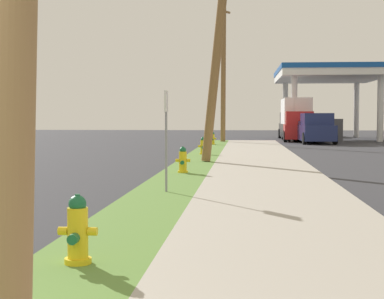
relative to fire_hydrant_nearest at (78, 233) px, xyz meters
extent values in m
cylinder|color=yellow|center=(0.00, 0.01, -0.30)|extent=(0.29, 0.29, 0.06)
cylinder|color=yellow|center=(0.00, 0.01, -0.03)|extent=(0.22, 0.22, 0.60)
sphere|color=#196038|center=(0.00, 0.01, 0.31)|extent=(0.19, 0.19, 0.19)
cylinder|color=#196038|center=(0.00, 0.01, 0.39)|extent=(0.06, 0.06, 0.05)
cylinder|color=yellow|center=(-0.16, 0.01, 0.02)|extent=(0.10, 0.09, 0.09)
cylinder|color=yellow|center=(0.16, 0.01, 0.02)|extent=(0.10, 0.09, 0.09)
cylinder|color=#196038|center=(0.00, -0.16, -0.03)|extent=(0.11, 0.12, 0.11)
cylinder|color=yellow|center=(0.06, 10.79, -0.30)|extent=(0.29, 0.29, 0.06)
cylinder|color=yellow|center=(0.06, 10.79, -0.03)|extent=(0.22, 0.22, 0.60)
sphere|color=#196038|center=(0.06, 10.79, 0.31)|extent=(0.19, 0.19, 0.19)
cylinder|color=#196038|center=(0.06, 10.79, 0.39)|extent=(0.06, 0.06, 0.05)
cylinder|color=yellow|center=(-0.10, 10.79, 0.02)|extent=(0.10, 0.09, 0.09)
cylinder|color=yellow|center=(0.22, 10.79, 0.02)|extent=(0.10, 0.09, 0.09)
cylinder|color=#196038|center=(0.06, 10.62, -0.03)|extent=(0.11, 0.12, 0.11)
cylinder|color=yellow|center=(0.05, 19.47, -0.30)|extent=(0.29, 0.29, 0.06)
cylinder|color=yellow|center=(0.05, 19.47, -0.03)|extent=(0.22, 0.22, 0.60)
sphere|color=#196038|center=(0.05, 19.47, 0.31)|extent=(0.19, 0.19, 0.19)
cylinder|color=#196038|center=(0.05, 19.47, 0.39)|extent=(0.06, 0.06, 0.05)
cylinder|color=yellow|center=(-0.11, 19.47, 0.02)|extent=(0.10, 0.09, 0.09)
cylinder|color=yellow|center=(0.21, 19.47, 0.02)|extent=(0.10, 0.09, 0.09)
cylinder|color=#196038|center=(0.05, 19.30, -0.03)|extent=(0.11, 0.12, 0.11)
cylinder|color=yellow|center=(-0.01, 29.00, -0.30)|extent=(0.29, 0.29, 0.06)
cylinder|color=yellow|center=(-0.01, 29.00, -0.03)|extent=(0.22, 0.22, 0.60)
sphere|color=#196038|center=(-0.01, 29.00, 0.31)|extent=(0.19, 0.19, 0.19)
cylinder|color=#196038|center=(-0.01, 29.00, 0.39)|extent=(0.06, 0.06, 0.05)
cylinder|color=yellow|center=(-0.17, 29.00, 0.02)|extent=(0.10, 0.09, 0.09)
cylinder|color=yellow|center=(0.15, 29.00, 0.02)|extent=(0.10, 0.09, 0.09)
cylinder|color=#196038|center=(-0.01, 28.83, -0.03)|extent=(0.11, 0.12, 0.11)
cylinder|color=olive|center=(0.95, 15.40, 4.86)|extent=(1.43, 0.71, 10.37)
cylinder|color=olive|center=(0.45, 33.65, 4.22)|extent=(0.47, 0.50, 9.09)
cube|color=olive|center=(0.47, 33.68, 8.16)|extent=(0.83, 1.26, 0.12)
cylinder|color=gray|center=(0.14, 6.36, 0.72)|extent=(0.05, 0.05, 2.10)
cube|color=white|center=(0.14, 6.36, 1.57)|extent=(0.04, 0.36, 0.44)
cylinder|color=silver|center=(5.35, 37.18, 1.87)|extent=(0.44, 0.44, 4.64)
cylinder|color=silver|center=(11.32, 37.18, 1.87)|extent=(0.44, 0.44, 4.64)
cylinder|color=silver|center=(5.35, 46.19, 1.87)|extent=(0.44, 0.44, 4.64)
cylinder|color=silver|center=(11.32, 46.19, 1.87)|extent=(0.44, 0.44, 4.64)
cube|color=white|center=(8.33, 41.68, 4.44)|extent=(7.78, 10.81, 0.50)
cube|color=#144C9E|center=(8.33, 41.68, 4.87)|extent=(7.88, 10.91, 0.36)
cube|color=#47474C|center=(8.33, 37.18, 0.35)|extent=(0.70, 1.10, 1.60)
cube|color=#47474C|center=(8.33, 46.19, 0.35)|extent=(0.70, 1.10, 1.60)
cube|color=#BCBCC1|center=(8.70, 48.68, 0.14)|extent=(2.09, 4.60, 0.85)
cube|color=#BCBCC1|center=(8.69, 48.46, 0.85)|extent=(1.72, 2.12, 0.56)
cylinder|color=black|center=(7.95, 50.43, -0.15)|extent=(0.26, 0.61, 0.60)
cylinder|color=black|center=(9.67, 50.33, -0.15)|extent=(0.26, 0.61, 0.60)
cylinder|color=black|center=(7.74, 47.04, -0.15)|extent=(0.26, 0.61, 0.60)
cylinder|color=black|center=(9.46, 46.93, -0.15)|extent=(0.26, 0.61, 0.60)
cube|color=navy|center=(6.44, 34.26, 0.26)|extent=(2.24, 5.48, 1.00)
cube|color=navy|center=(6.48, 33.29, 1.14)|extent=(1.93, 2.13, 0.76)
cube|color=navy|center=(6.39, 35.45, 0.88)|extent=(2.01, 3.00, 0.24)
cylinder|color=black|center=(7.48, 32.15, -0.07)|extent=(0.25, 0.77, 0.76)
cylinder|color=black|center=(5.58, 32.07, -0.07)|extent=(0.25, 0.77, 0.76)
cylinder|color=black|center=(7.29, 36.45, -0.07)|extent=(0.25, 0.77, 0.76)
cylinder|color=black|center=(5.39, 36.36, -0.07)|extent=(0.25, 0.77, 0.76)
cube|color=red|center=(5.69, 38.18, 0.26)|extent=(2.24, 6.47, 1.00)
cube|color=white|center=(5.72, 38.94, 1.71)|extent=(2.11, 4.04, 1.90)
cube|color=red|center=(5.62, 36.13, 1.21)|extent=(1.92, 2.12, 0.90)
cylinder|color=black|center=(6.54, 35.49, -0.07)|extent=(0.25, 0.77, 0.76)
cylinder|color=black|center=(4.65, 35.56, -0.07)|extent=(0.25, 0.77, 0.76)
cylinder|color=black|center=(6.74, 40.79, -0.07)|extent=(0.25, 0.77, 0.76)
cylinder|color=black|center=(4.85, 40.86, -0.07)|extent=(0.25, 0.77, 0.76)
cube|color=black|center=(5.72, 41.16, 0.26)|extent=(2.06, 6.42, 1.00)
cube|color=white|center=(5.73, 40.39, 1.71)|extent=(2.00, 3.99, 1.90)
cube|color=black|center=(5.71, 43.21, 1.21)|extent=(1.86, 2.06, 0.90)
cylinder|color=black|center=(4.75, 43.80, -0.07)|extent=(0.23, 0.76, 0.76)
cylinder|color=black|center=(6.65, 43.82, -0.07)|extent=(0.23, 0.76, 0.76)
cylinder|color=black|center=(4.80, 38.50, -0.07)|extent=(0.23, 0.76, 0.76)
cylinder|color=black|center=(6.70, 38.52, -0.07)|extent=(0.23, 0.76, 0.76)
camera|label=1|loc=(1.75, -6.28, 1.23)|focal=56.83mm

